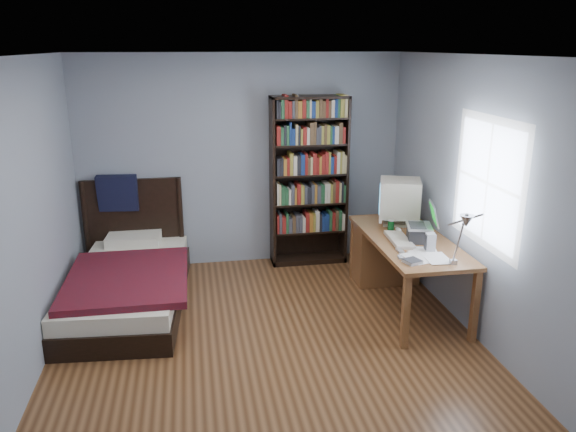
% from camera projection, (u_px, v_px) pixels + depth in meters
% --- Properties ---
extents(room, '(4.20, 4.24, 2.50)m').
position_uv_depth(room, '(270.00, 211.00, 4.67)').
color(room, '#4E2D17').
rests_on(room, ground).
extents(desk, '(0.75, 1.72, 0.73)m').
position_uv_depth(desk, '(391.00, 251.00, 6.13)').
color(desk, brown).
rests_on(desk, floor).
extents(crt_monitor, '(0.55, 0.51, 0.50)m').
position_uv_depth(crt_monitor, '(398.00, 199.00, 5.95)').
color(crt_monitor, '#BDB59D').
rests_on(crt_monitor, desk).
extents(laptop, '(0.38, 0.36, 0.38)m').
position_uv_depth(laptop, '(420.00, 230.00, 5.49)').
color(laptop, '#2D2D30').
rests_on(laptop, desk).
extents(desk_lamp, '(0.22, 0.50, 0.59)m').
position_uv_depth(desk_lamp, '(465.00, 226.00, 4.45)').
color(desk_lamp, '#99999E').
rests_on(desk_lamp, desk).
extents(keyboard, '(0.22, 0.49, 0.05)m').
position_uv_depth(keyboard, '(399.00, 240.00, 5.50)').
color(keyboard, '#BDB19E').
rests_on(keyboard, desk).
extents(speaker, '(0.10, 0.10, 0.17)m').
position_uv_depth(speaker, '(430.00, 242.00, 5.23)').
color(speaker, '#959597').
rests_on(speaker, desk).
extents(soda_can, '(0.07, 0.07, 0.12)m').
position_uv_depth(soda_can, '(391.00, 226.00, 5.76)').
color(soda_can, '#07380A').
rests_on(soda_can, desk).
extents(mouse, '(0.06, 0.10, 0.03)m').
position_uv_depth(mouse, '(398.00, 230.00, 5.80)').
color(mouse, silver).
rests_on(mouse, desk).
extents(phone_silver, '(0.05, 0.10, 0.02)m').
position_uv_depth(phone_silver, '(400.00, 251.00, 5.23)').
color(phone_silver, silver).
rests_on(phone_silver, desk).
extents(phone_grey, '(0.05, 0.09, 0.02)m').
position_uv_depth(phone_grey, '(401.00, 257.00, 5.07)').
color(phone_grey, '#959597').
rests_on(phone_grey, desk).
extents(external_drive, '(0.17, 0.17, 0.03)m').
position_uv_depth(external_drive, '(412.00, 261.00, 4.95)').
color(external_drive, '#959597').
rests_on(external_drive, desk).
extents(bookshelf, '(0.91, 0.30, 2.02)m').
position_uv_depth(bookshelf, '(309.00, 181.00, 6.69)').
color(bookshelf, black).
rests_on(bookshelf, floor).
extents(bed, '(1.24, 2.24, 1.16)m').
position_uv_depth(bed, '(129.00, 279.00, 5.80)').
color(bed, black).
rests_on(bed, floor).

